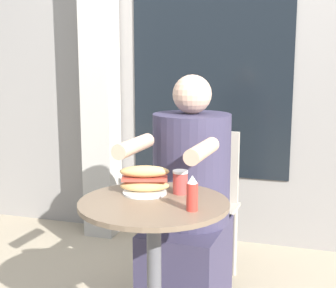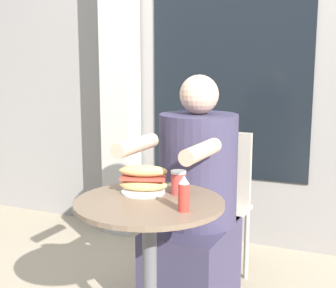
{
  "view_description": "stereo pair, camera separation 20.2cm",
  "coord_description": "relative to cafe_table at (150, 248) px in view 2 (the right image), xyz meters",
  "views": [
    {
      "loc": [
        0.59,
        -1.71,
        1.28
      ],
      "look_at": [
        0.0,
        0.19,
        0.92
      ],
      "focal_mm": 50.0,
      "sensor_mm": 36.0,
      "label": 1
    },
    {
      "loc": [
        0.78,
        -1.64,
        1.28
      ],
      "look_at": [
        0.0,
        0.19,
        0.92
      ],
      "focal_mm": 50.0,
      "sensor_mm": 36.0,
      "label": 2
    }
  ],
  "objects": [
    {
      "name": "diner_chair",
      "position": [
        0.02,
        0.86,
        0.0
      ],
      "size": [
        0.4,
        0.4,
        0.87
      ],
      "rotation": [
        0.0,
        0.0,
        3.09
      ],
      "color": "#ADA393",
      "rests_on": "ground_plane"
    },
    {
      "name": "drink_cup",
      "position": [
        0.07,
        0.14,
        0.25
      ],
      "size": [
        0.07,
        0.07,
        0.1
      ],
      "color": "#B73D38",
      "rests_on": "cafe_table"
    },
    {
      "name": "seated_diner",
      "position": [
        0.01,
        0.51,
        -0.0
      ],
      "size": [
        0.42,
        0.72,
        1.21
      ],
      "rotation": [
        0.0,
        0.0,
        3.09
      ],
      "color": "#38334C",
      "rests_on": "ground_plane"
    },
    {
      "name": "sandwich_on_plate",
      "position": [
        -0.07,
        0.09,
        0.26
      ],
      "size": [
        0.22,
        0.19,
        0.12
      ],
      "rotation": [
        0.0,
        0.0,
        0.3
      ],
      "color": "white",
      "rests_on": "cafe_table"
    },
    {
      "name": "storefront_wall",
      "position": [
        -0.0,
        1.51,
        0.88
      ],
      "size": [
        8.0,
        0.09,
        2.8
      ],
      "color": "gray",
      "rests_on": "ground_plane"
    },
    {
      "name": "lattice_pillar",
      "position": [
        -0.86,
        1.34,
        0.68
      ],
      "size": [
        0.22,
        0.22,
        2.4
      ],
      "color": "#B2ADA3",
      "rests_on": "ground_plane"
    },
    {
      "name": "condiment_bottle",
      "position": [
        0.18,
        -0.07,
        0.27
      ],
      "size": [
        0.04,
        0.04,
        0.14
      ],
      "color": "red",
      "rests_on": "cafe_table"
    },
    {
      "name": "cafe_table",
      "position": [
        0.0,
        0.0,
        0.0
      ],
      "size": [
        0.61,
        0.61,
        0.72
      ],
      "color": "brown",
      "rests_on": "ground_plane"
    }
  ]
}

